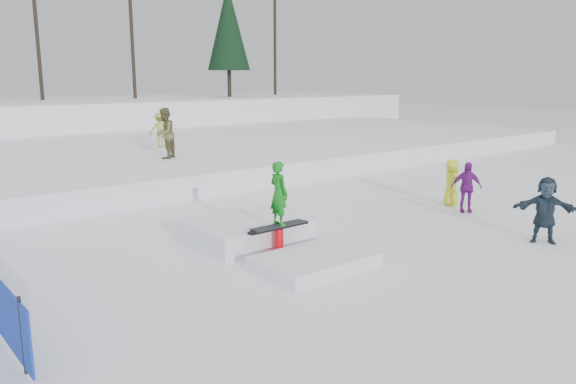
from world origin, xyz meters
TOP-DOWN VIEW (x-y plane):
  - ground at (0.00, 0.00)m, footprint 120.00×120.00m
  - snow_midrise at (0.00, 16.00)m, footprint 50.00×18.00m
  - treeline at (6.18, 28.28)m, footprint 40.24×4.22m
  - walker_olive at (1.86, 11.15)m, footprint 1.20×1.17m
  - walker_ygreen at (3.36, 14.52)m, footprint 1.15×1.09m
  - spectator_purple at (6.08, 0.58)m, footprint 0.88×0.87m
  - spectator_yellow at (6.50, 1.38)m, footprint 0.84×0.78m
  - spectator_dark at (4.83, -2.39)m, footprint 1.19×1.50m
  - jib_rail_feature at (-0.68, 1.45)m, footprint 2.60×4.40m

SIDE VIEW (x-z plane):
  - ground at x=0.00m, z-range 0.00..0.00m
  - jib_rail_feature at x=-0.68m, z-range -0.75..1.36m
  - snow_midrise at x=0.00m, z-range 0.00..0.80m
  - spectator_yellow at x=6.50m, z-range 0.00..1.44m
  - spectator_purple at x=6.08m, z-range 0.00..1.49m
  - spectator_dark at x=4.83m, z-range 0.00..1.60m
  - walker_ygreen at x=3.36m, z-range 0.80..2.36m
  - walker_olive at x=1.86m, z-range 0.80..2.75m
  - treeline at x=6.18m, z-range 2.20..12.70m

